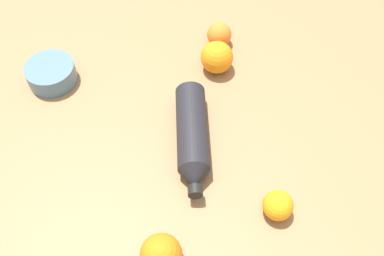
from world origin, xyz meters
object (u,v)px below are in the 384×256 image
(water_bottle, at_px, (192,136))
(orange_2, at_px, (217,57))
(orange_0, at_px, (219,35))
(ceramic_bowl, at_px, (51,74))
(orange_3, at_px, (278,205))
(orange_1, at_px, (161,255))

(water_bottle, distance_m, orange_2, 0.24)
(water_bottle, bearing_deg, orange_0, 165.28)
(ceramic_bowl, bearing_deg, orange_0, 179.77)
(orange_3, distance_m, ceramic_bowl, 0.62)
(orange_2, bearing_deg, water_bottle, 57.61)
(orange_0, bearing_deg, orange_1, 60.08)
(water_bottle, height_order, orange_0, water_bottle)
(orange_0, relative_size, ceramic_bowl, 0.54)
(orange_1, bearing_deg, orange_0, -119.92)
(orange_0, height_order, orange_1, orange_1)
(water_bottle, height_order, orange_2, orange_2)
(orange_0, height_order, orange_3, orange_0)
(orange_0, distance_m, orange_2, 0.09)
(orange_3, xyz_separation_m, ceramic_bowl, (0.38, -0.49, -0.01))
(orange_0, bearing_deg, orange_3, 83.67)
(orange_3, bearing_deg, water_bottle, -61.79)
(water_bottle, relative_size, orange_3, 4.49)
(ceramic_bowl, bearing_deg, water_bottle, 133.35)
(orange_0, height_order, ceramic_bowl, orange_0)
(water_bottle, bearing_deg, ceramic_bowl, -121.39)
(ceramic_bowl, bearing_deg, orange_2, 167.93)
(orange_1, distance_m, orange_2, 0.51)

